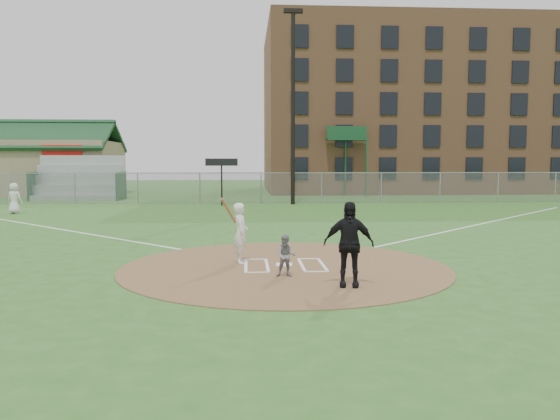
{
  "coord_description": "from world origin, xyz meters",
  "views": [
    {
      "loc": [
        -0.98,
        -13.8,
        2.68
      ],
      "look_at": [
        0.0,
        2.0,
        1.3
      ],
      "focal_mm": 35.0,
      "sensor_mm": 36.0,
      "label": 1
    }
  ],
  "objects": [
    {
      "name": "umpire",
      "position": [
        1.21,
        -2.33,
        0.94
      ],
      "size": [
        1.13,
        0.61,
        1.84
      ],
      "primitive_type": "imported",
      "rotation": [
        0.0,
        0.0,
        -0.16
      ],
      "color": "black",
      "rests_on": "dirt_circle"
    },
    {
      "name": "bleachers",
      "position": [
        -13.0,
        26.2,
        1.59
      ],
      "size": [
        6.08,
        3.2,
        3.2
      ],
      "color": "#B7BABF",
      "rests_on": "ground"
    },
    {
      "name": "light_pole",
      "position": [
        2.0,
        21.0,
        6.61
      ],
      "size": [
        1.2,
        0.3,
        12.22
      ],
      "color": "black",
      "rests_on": "ground"
    },
    {
      "name": "home_plate",
      "position": [
        -0.01,
        0.16,
        0.03
      ],
      "size": [
        0.46,
        0.46,
        0.03
      ],
      "primitive_type": "cube",
      "rotation": [
        0.0,
        0.0,
        -0.1
      ],
      "color": "white",
      "rests_on": "dirt_circle"
    },
    {
      "name": "catcher",
      "position": [
        -0.06,
        -1.26,
        0.51
      ],
      "size": [
        0.5,
        0.4,
        0.98
      ],
      "primitive_type": "imported",
      "rotation": [
        0.0,
        0.0,
        -0.06
      ],
      "color": "gray",
      "rests_on": "dirt_circle"
    },
    {
      "name": "batter_at_plate",
      "position": [
        -1.14,
        0.55,
        0.83
      ],
      "size": [
        0.71,
        0.95,
        1.78
      ],
      "color": "white",
      "rests_on": "dirt_circle"
    },
    {
      "name": "brick_warehouse",
      "position": [
        16.0,
        37.96,
        7.5
      ],
      "size": [
        30.0,
        17.17,
        15.0
      ],
      "color": "#966141",
      "rests_on": "ground"
    },
    {
      "name": "clubhouse",
      "position": [
        -18.0,
        32.99,
        2.39
      ],
      "size": [
        12.2,
        8.71,
        6.23
      ],
      "color": "gray",
      "rests_on": "ground"
    },
    {
      "name": "ground",
      "position": [
        0.0,
        0.0,
        0.0
      ],
      "size": [
        140.0,
        140.0,
        0.0
      ],
      "primitive_type": "plane",
      "color": "#2B5D20",
      "rests_on": "ground"
    },
    {
      "name": "batters_boxes",
      "position": [
        0.0,
        0.15,
        0.03
      ],
      "size": [
        2.08,
        1.88,
        0.01
      ],
      "color": "white",
      "rests_on": "dirt_circle"
    },
    {
      "name": "ondeck_player",
      "position": [
        -13.09,
        15.42,
        0.81
      ],
      "size": [
        0.88,
        0.67,
        1.62
      ],
      "primitive_type": "imported",
      "rotation": [
        0.0,
        0.0,
        2.93
      ],
      "color": "silver",
      "rests_on": "ground"
    },
    {
      "name": "scoreboard_sign",
      "position": [
        -2.5,
        20.2,
        2.39
      ],
      "size": [
        2.0,
        0.1,
        2.93
      ],
      "color": "black",
      "rests_on": "ground"
    },
    {
      "name": "dirt_circle",
      "position": [
        0.0,
        0.0,
        0.01
      ],
      "size": [
        8.4,
        8.4,
        0.02
      ],
      "primitive_type": "cylinder",
      "color": "brown",
      "rests_on": "ground"
    },
    {
      "name": "outfield_fence",
      "position": [
        0.0,
        22.0,
        1.02
      ],
      "size": [
        56.08,
        0.08,
        2.03
      ],
      "color": "slate",
      "rests_on": "ground"
    },
    {
      "name": "foul_line_first",
      "position": [
        9.0,
        9.0,
        0.01
      ],
      "size": [
        17.04,
        17.04,
        0.01
      ],
      "primitive_type": "cube",
      "rotation": [
        0.0,
        0.0,
        -0.79
      ],
      "color": "white",
      "rests_on": "ground"
    },
    {
      "name": "foul_line_third",
      "position": [
        -9.0,
        9.0,
        0.01
      ],
      "size": [
        17.04,
        17.04,
        0.01
      ],
      "primitive_type": "cube",
      "rotation": [
        0.0,
        0.0,
        0.79
      ],
      "color": "white",
      "rests_on": "ground"
    }
  ]
}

